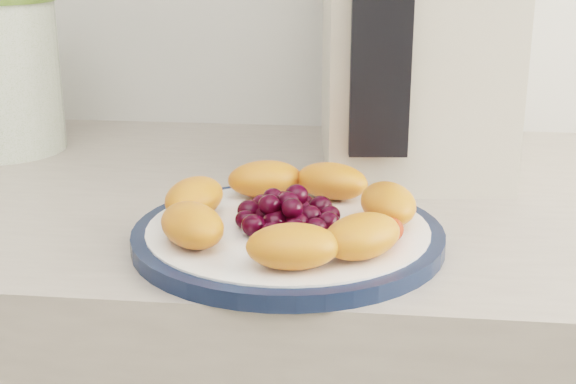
# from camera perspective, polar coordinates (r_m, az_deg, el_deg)

# --- Properties ---
(plate_rim) EXTENTS (0.28, 0.28, 0.01)m
(plate_rim) POSITION_cam_1_polar(r_m,az_deg,el_deg) (0.73, 0.00, -3.17)
(plate_rim) COLOR #131F39
(plate_rim) RESTS_ON counter
(plate_face) EXTENTS (0.26, 0.26, 0.02)m
(plate_face) POSITION_cam_1_polar(r_m,az_deg,el_deg) (0.73, 0.00, -3.10)
(plate_face) COLOR white
(plate_face) RESTS_ON counter
(appliance_body) EXTENTS (0.23, 0.30, 0.35)m
(appliance_body) POSITION_cam_1_polar(r_m,az_deg,el_deg) (0.97, 8.85, 12.14)
(appliance_body) COLOR beige
(appliance_body) RESTS_ON counter
(appliance_panel) EXTENTS (0.06, 0.03, 0.26)m
(appliance_panel) POSITION_cam_1_polar(r_m,az_deg,el_deg) (0.82, 6.69, 11.53)
(appliance_panel) COLOR black
(appliance_panel) RESTS_ON appliance_body
(fruit_plate) EXTENTS (0.25, 0.24, 0.04)m
(fruit_plate) POSITION_cam_1_polar(r_m,az_deg,el_deg) (0.72, 0.30, -1.26)
(fruit_plate) COLOR #D85D24
(fruit_plate) RESTS_ON plate_face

